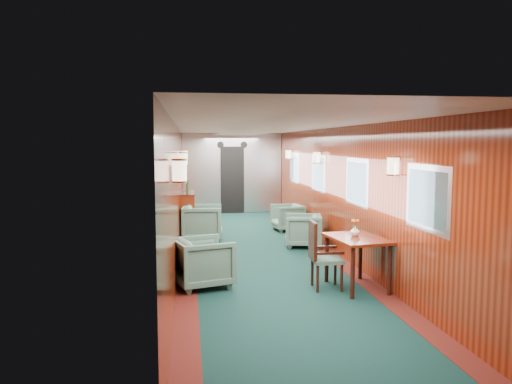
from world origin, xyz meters
The scene contains 12 objects.
room centered at (0.00, 0.00, 1.63)m, with size 12.00×12.10×2.40m.
bulkhead centered at (0.00, 5.91, 1.18)m, with size 2.98×0.17×2.39m.
windows_right centered at (1.49, 0.25, 1.45)m, with size 0.02×8.60×0.80m.
wall_sconces centered at (0.00, 0.57, 1.79)m, with size 2.97×7.97×0.25m.
dining_table centered at (1.10, -2.21, 0.63)m, with size 0.83×1.09×0.75m.
side_chair centered at (0.57, -2.16, 0.54)m, with size 0.46×0.48×0.99m.
credenza centered at (-1.34, 2.39, 0.50)m, with size 0.34×1.09×1.26m.
flower_vase centered at (1.10, -2.11, 0.82)m, with size 0.14×0.14×0.15m, color silver.
armchair_left_near centered at (-1.11, -1.82, 0.36)m, with size 0.77×0.79×0.72m, color #1D443A.
armchair_left_far centered at (-1.01, 1.70, 0.39)m, with size 0.83×0.85×0.77m, color #1D443A.
armchair_right_near centered at (0.99, 0.76, 0.33)m, with size 0.71×0.73×0.66m, color #1D443A.
armchair_right_far centered at (1.05, 2.66, 0.31)m, with size 0.67×0.69×0.63m, color #1D443A.
Camera 1 is at (-1.30, -9.02, 2.10)m, focal length 35.00 mm.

